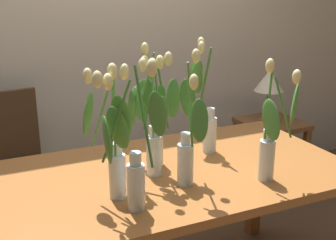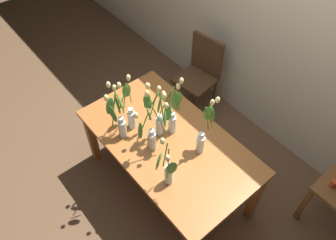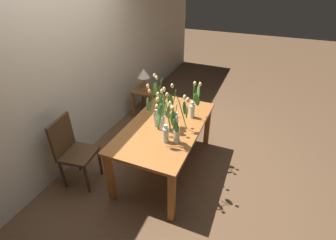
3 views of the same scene
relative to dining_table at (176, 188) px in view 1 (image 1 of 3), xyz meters
name	(u,v)px [view 1 (image 1 of 3)]	position (x,y,z in m)	size (l,w,h in m)	color
room_wall_rear	(92,15)	(0.00, 1.35, 0.70)	(9.00, 0.10, 2.70)	beige
dining_table	(176,188)	(0.00, 0.00, 0.00)	(1.60, 0.90, 0.74)	#A3602D
tulip_vase_0	(188,143)	(-0.02, -0.16, 0.28)	(0.15, 0.27, 0.56)	silver
tulip_vase_1	(272,142)	(0.32, -0.27, 0.27)	(0.20, 0.15, 0.54)	silver
tulip_vase_2	(153,119)	(-0.07, 0.09, 0.32)	(0.19, 0.25, 0.56)	silver
tulip_vase_3	(150,128)	(-0.13, -0.02, 0.32)	(0.22, 0.24, 0.54)	silver
tulip_vase_4	(206,113)	(0.24, 0.16, 0.29)	(0.13, 0.17, 0.56)	silver
tulip_vase_5	(113,149)	(-0.34, -0.16, 0.31)	(0.19, 0.21, 0.55)	silver
tulip_vase_6	(134,164)	(-0.30, -0.28, 0.28)	(0.25, 0.16, 0.59)	silver
dining_chair	(12,159)	(-0.64, 1.00, -0.12)	(0.45, 0.45, 0.93)	#4C331E
side_table	(271,136)	(1.24, 0.90, -0.22)	(0.44, 0.44, 0.55)	brown
table_lamp	(269,82)	(1.20, 0.92, 0.21)	(0.22, 0.22, 0.40)	olive
pillar_candle	(265,121)	(1.13, 0.84, -0.06)	(0.06, 0.06, 0.07)	#CC4C23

